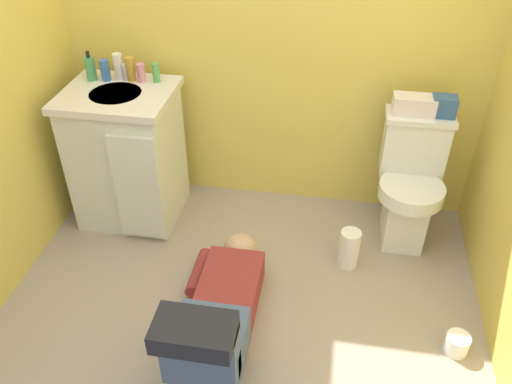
# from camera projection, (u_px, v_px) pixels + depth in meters

# --- Properties ---
(ground_plane) EXTENTS (2.90, 3.00, 0.04)m
(ground_plane) POSITION_uv_depth(u_px,v_px,m) (241.00, 309.00, 2.67)
(ground_plane) COLOR gray
(wall_back) EXTENTS (2.56, 0.08, 2.40)m
(wall_back) POSITION_uv_depth(u_px,v_px,m) (274.00, 7.00, 2.78)
(wall_back) COLOR #E1C451
(wall_back) RESTS_ON ground_plane
(toilet) EXTENTS (0.36, 0.46, 0.75)m
(toilet) POSITION_uv_depth(u_px,v_px,m) (410.00, 183.00, 2.91)
(toilet) COLOR silver
(toilet) RESTS_ON ground_plane
(vanity_cabinet) EXTENTS (0.60, 0.53, 0.82)m
(vanity_cabinet) POSITION_uv_depth(u_px,v_px,m) (128.00, 155.00, 3.04)
(vanity_cabinet) COLOR silver
(vanity_cabinet) RESTS_ON ground_plane
(faucet) EXTENTS (0.02, 0.02, 0.10)m
(faucet) POSITION_uv_depth(u_px,v_px,m) (125.00, 72.00, 2.89)
(faucet) COLOR silver
(faucet) RESTS_ON vanity_cabinet
(person_plumber) EXTENTS (0.39, 1.06, 0.52)m
(person_plumber) POSITION_uv_depth(u_px,v_px,m) (218.00, 311.00, 2.41)
(person_plumber) COLOR maroon
(person_plumber) RESTS_ON ground_plane
(tissue_box) EXTENTS (0.22, 0.11, 0.10)m
(tissue_box) POSITION_uv_depth(u_px,v_px,m) (414.00, 105.00, 2.73)
(tissue_box) COLOR silver
(tissue_box) RESTS_ON toilet
(toiletry_bag) EXTENTS (0.12, 0.09, 0.11)m
(toiletry_bag) POSITION_uv_depth(u_px,v_px,m) (444.00, 106.00, 2.70)
(toiletry_bag) COLOR #33598C
(toiletry_bag) RESTS_ON toilet
(soap_dispenser) EXTENTS (0.06, 0.06, 0.17)m
(soap_dispenser) POSITION_uv_depth(u_px,v_px,m) (90.00, 68.00, 2.89)
(soap_dispenser) COLOR #47985C
(soap_dispenser) RESTS_ON vanity_cabinet
(bottle_blue) EXTENTS (0.05, 0.05, 0.12)m
(bottle_blue) POSITION_uv_depth(u_px,v_px,m) (105.00, 70.00, 2.90)
(bottle_blue) COLOR #3A6DB1
(bottle_blue) RESTS_ON vanity_cabinet
(bottle_white) EXTENTS (0.05, 0.05, 0.15)m
(bottle_white) POSITION_uv_depth(u_px,v_px,m) (119.00, 67.00, 2.90)
(bottle_white) COLOR white
(bottle_white) RESTS_ON vanity_cabinet
(bottle_amber) EXTENTS (0.05, 0.05, 0.13)m
(bottle_amber) POSITION_uv_depth(u_px,v_px,m) (130.00, 69.00, 2.89)
(bottle_amber) COLOR gold
(bottle_amber) RESTS_ON vanity_cabinet
(bottle_pink) EXTENTS (0.05, 0.05, 0.11)m
(bottle_pink) POSITION_uv_depth(u_px,v_px,m) (141.00, 73.00, 2.88)
(bottle_pink) COLOR pink
(bottle_pink) RESTS_ON vanity_cabinet
(bottle_green) EXTENTS (0.04, 0.04, 0.11)m
(bottle_green) POSITION_uv_depth(u_px,v_px,m) (156.00, 73.00, 2.88)
(bottle_green) COLOR #50A551
(bottle_green) RESTS_ON vanity_cabinet
(paper_towel_roll) EXTENTS (0.11, 0.11, 0.23)m
(paper_towel_roll) POSITION_uv_depth(u_px,v_px,m) (349.00, 249.00, 2.84)
(paper_towel_roll) COLOR white
(paper_towel_roll) RESTS_ON ground_plane
(toilet_paper_roll) EXTENTS (0.11, 0.11, 0.10)m
(toilet_paper_roll) POSITION_uv_depth(u_px,v_px,m) (457.00, 344.00, 2.41)
(toilet_paper_roll) COLOR white
(toilet_paper_roll) RESTS_ON ground_plane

